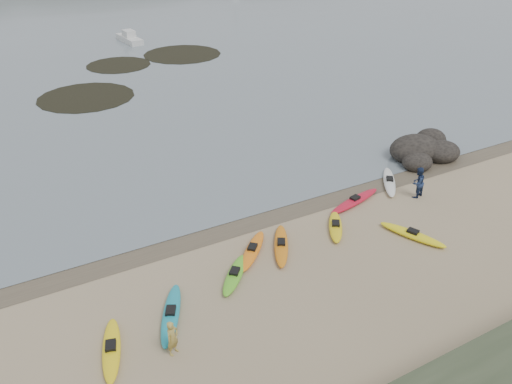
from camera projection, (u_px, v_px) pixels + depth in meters
ground at (256, 215)px, 28.10m from camera, size 600.00×600.00×0.00m
wet_sand at (259, 218)px, 27.87m from camera, size 60.00×60.00×0.00m
kayaks at (297, 244)px, 25.35m from camera, size 21.04×8.82×0.34m
person_west at (173, 338)px, 19.00m from camera, size 0.68×0.60×1.56m
person_east at (418, 182)px, 29.44m from camera, size 1.06×0.90×1.92m
rock_cluster at (423, 153)px, 34.63m from camera, size 5.39×3.98×1.88m
kelp_mats at (137, 70)px, 53.19m from camera, size 22.28×19.24×0.04m
moored_boats at (41, 2)px, 89.40m from camera, size 89.68×81.07×1.24m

